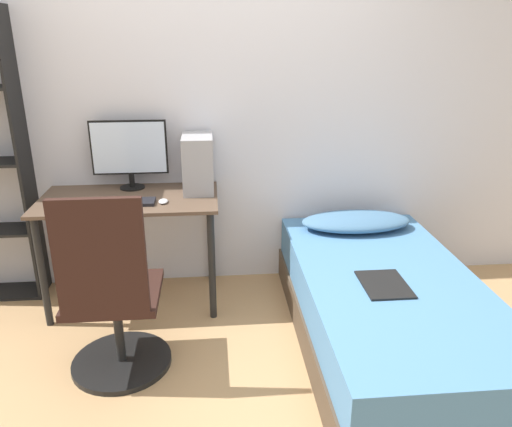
# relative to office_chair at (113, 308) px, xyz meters

# --- Properties ---
(ground_plane) EXTENTS (14.00, 14.00, 0.00)m
(ground_plane) POSITION_rel_office_chair_xyz_m (0.51, -0.26, -0.39)
(ground_plane) COLOR tan
(wall_back) EXTENTS (8.00, 0.05, 2.50)m
(wall_back) POSITION_rel_office_chair_xyz_m (0.51, 1.10, 0.86)
(wall_back) COLOR silver
(wall_back) RESTS_ON ground_plane
(desk) EXTENTS (1.12, 0.61, 0.74)m
(desk) POSITION_rel_office_chair_xyz_m (-0.00, 0.77, 0.24)
(desk) COLOR brown
(desk) RESTS_ON ground_plane
(office_chair) EXTENTS (0.54, 0.54, 1.04)m
(office_chair) POSITION_rel_office_chair_xyz_m (0.00, 0.00, 0.00)
(office_chair) COLOR black
(office_chair) RESTS_ON ground_plane
(bed) EXTENTS (0.98, 1.93, 0.45)m
(bed) POSITION_rel_office_chair_xyz_m (1.50, 0.11, -0.17)
(bed) COLOR #4C3D2D
(bed) RESTS_ON ground_plane
(pillow) EXTENTS (0.75, 0.36, 0.11)m
(pillow) POSITION_rel_office_chair_xyz_m (1.50, 0.81, 0.11)
(pillow) COLOR teal
(pillow) RESTS_ON bed
(magazine) EXTENTS (0.24, 0.32, 0.01)m
(magazine) POSITION_rel_office_chair_xyz_m (1.43, 0.01, 0.07)
(magazine) COLOR black
(magazine) RESTS_ON bed
(monitor) EXTENTS (0.49, 0.16, 0.45)m
(monitor) POSITION_rel_office_chair_xyz_m (-0.01, 0.97, 0.60)
(monitor) COLOR black
(monitor) RESTS_ON desk
(keyboard) EXTENTS (0.44, 0.14, 0.02)m
(keyboard) POSITION_rel_office_chair_xyz_m (-0.05, 0.64, 0.36)
(keyboard) COLOR black
(keyboard) RESTS_ON desk
(pc_tower) EXTENTS (0.19, 0.33, 0.37)m
(pc_tower) POSITION_rel_office_chair_xyz_m (0.44, 0.89, 0.53)
(pc_tower) COLOR #99999E
(pc_tower) RESTS_ON desk
(mouse) EXTENTS (0.06, 0.09, 0.02)m
(mouse) POSITION_rel_office_chair_xyz_m (0.22, 0.64, 0.36)
(mouse) COLOR silver
(mouse) RESTS_ON desk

